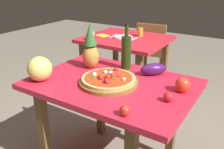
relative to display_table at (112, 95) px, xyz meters
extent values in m
cube|color=brown|center=(-0.35, -0.35, -0.30)|extent=(0.06, 0.06, 0.73)
cube|color=brown|center=(-0.35, 0.35, -0.30)|extent=(0.06, 0.06, 0.73)
cube|color=brown|center=(0.35, 0.35, -0.30)|extent=(0.06, 0.06, 0.73)
cube|color=red|center=(0.00, 0.00, 0.09)|extent=(1.13, 0.80, 0.04)
cube|color=brown|center=(-0.91, 0.80, -0.30)|extent=(0.06, 0.06, 0.73)
cube|color=brown|center=(-0.19, 0.80, -0.30)|extent=(0.06, 0.06, 0.73)
cube|color=brown|center=(-0.91, 1.53, -0.30)|extent=(0.06, 0.06, 0.73)
cube|color=brown|center=(-0.19, 1.53, -0.30)|extent=(0.06, 0.06, 0.73)
cube|color=red|center=(-0.55, 1.16, 0.09)|extent=(0.95, 0.82, 0.04)
cube|color=olive|center=(-0.34, 2.06, -0.46)|extent=(0.04, 0.04, 0.41)
cube|color=olive|center=(-0.67, 2.02, -0.46)|extent=(0.04, 0.04, 0.41)
cube|color=olive|center=(-0.30, 1.73, -0.46)|extent=(0.04, 0.04, 0.41)
cube|color=olive|center=(-0.63, 1.69, -0.46)|extent=(0.04, 0.04, 0.41)
cube|color=olive|center=(-0.49, 1.88, -0.23)|extent=(0.45, 0.45, 0.04)
cube|color=brown|center=(-0.46, 1.70, -0.01)|extent=(0.40, 0.09, 0.40)
cylinder|color=olive|center=(0.00, -0.04, 0.12)|extent=(0.40, 0.40, 0.02)
cylinder|color=tan|center=(0.00, -0.04, 0.14)|extent=(0.37, 0.37, 0.02)
cylinder|color=red|center=(0.00, -0.04, 0.16)|extent=(0.33, 0.33, 0.00)
sphere|color=red|center=(0.05, -0.13, 0.17)|extent=(0.03, 0.03, 0.03)
sphere|color=red|center=(0.03, -0.12, 0.17)|extent=(0.03, 0.03, 0.03)
sphere|color=red|center=(-0.04, -0.09, 0.17)|extent=(0.03, 0.03, 0.03)
sphere|color=red|center=(-0.02, 0.09, 0.17)|extent=(0.03, 0.03, 0.03)
sphere|color=red|center=(0.03, -0.03, 0.17)|extent=(0.04, 0.04, 0.04)
sphere|color=red|center=(0.01, -0.07, 0.17)|extent=(0.04, 0.04, 0.04)
sphere|color=red|center=(-0.02, -0.10, 0.17)|extent=(0.03, 0.03, 0.03)
sphere|color=red|center=(0.05, 0.00, 0.17)|extent=(0.04, 0.04, 0.04)
cube|color=#2F842D|center=(-0.09, -0.09, 0.16)|extent=(0.03, 0.04, 0.00)
cube|color=#30752C|center=(0.01, -0.02, 0.16)|extent=(0.03, 0.04, 0.00)
cube|color=#276E30|center=(-0.07, 0.06, 0.16)|extent=(0.05, 0.05, 0.00)
cube|color=#357A39|center=(0.04, -0.04, 0.16)|extent=(0.04, 0.05, 0.00)
sphere|color=white|center=(-0.09, -0.08, 0.17)|extent=(0.03, 0.03, 0.03)
sphere|color=white|center=(0.12, -0.04, 0.16)|extent=(0.03, 0.03, 0.03)
sphere|color=white|center=(-0.01, 0.01, 0.17)|extent=(0.03, 0.03, 0.03)
sphere|color=white|center=(-0.05, 0.00, 0.17)|extent=(0.03, 0.03, 0.03)
cylinder|color=#20340F|center=(-0.04, 0.27, 0.24)|extent=(0.08, 0.08, 0.26)
cylinder|color=#20340F|center=(-0.04, 0.27, 0.41)|extent=(0.03, 0.03, 0.09)
cylinder|color=black|center=(-0.04, 0.27, 0.46)|extent=(0.03, 0.03, 0.02)
ellipsoid|color=#C08638|center=(-0.29, 0.15, 0.20)|extent=(0.13, 0.13, 0.19)
cone|color=#296A2B|center=(-0.29, 0.15, 0.38)|extent=(0.10, 0.10, 0.17)
sphere|color=#E0D565|center=(-0.44, -0.25, 0.19)|extent=(0.17, 0.17, 0.17)
ellipsoid|color=red|center=(0.46, 0.11, 0.15)|extent=(0.09, 0.09, 0.10)
ellipsoid|color=#431458|center=(0.19, 0.27, 0.15)|extent=(0.21, 0.20, 0.09)
sphere|color=red|center=(0.30, -0.34, 0.14)|extent=(0.06, 0.06, 0.06)
sphere|color=red|center=(0.44, -0.06, 0.14)|extent=(0.06, 0.06, 0.06)
cylinder|color=orange|center=(-0.43, 1.31, 0.16)|extent=(0.06, 0.06, 0.10)
cylinder|color=silver|center=(-0.81, 0.84, 0.15)|extent=(0.06, 0.06, 0.10)
cylinder|color=white|center=(-0.57, 1.14, 0.11)|extent=(0.22, 0.22, 0.02)
cube|color=silver|center=(-0.71, 1.14, 0.11)|extent=(0.03, 0.18, 0.01)
cube|color=silver|center=(-0.43, 1.14, 0.11)|extent=(0.02, 0.18, 0.01)
cube|color=yellow|center=(-0.83, 1.09, 0.11)|extent=(0.16, 0.15, 0.01)
camera|label=1|loc=(0.86, -1.34, 0.81)|focal=39.88mm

